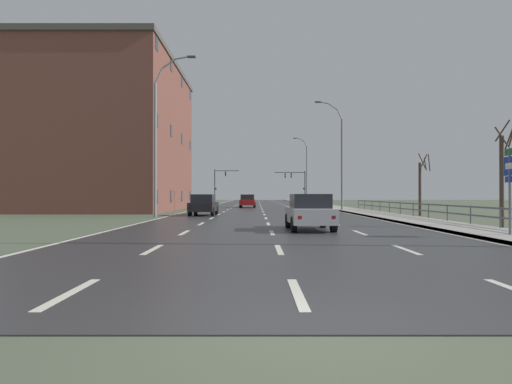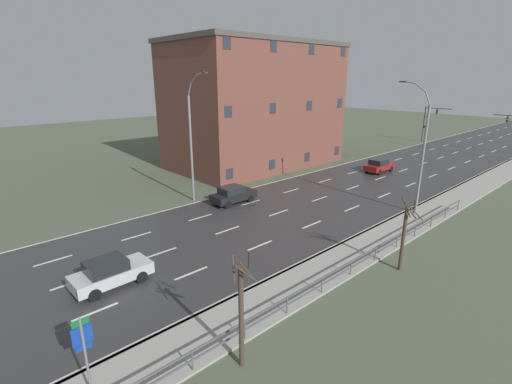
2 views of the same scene
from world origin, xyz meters
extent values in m
cube|color=#4C5642|center=(0.00, 48.00, -0.06)|extent=(160.00, 160.00, 0.12)
cube|color=#303033|center=(0.00, 60.00, 0.01)|extent=(14.00, 120.00, 0.02)
cube|color=beige|center=(-3.50, 2.00, 0.02)|extent=(0.16, 2.20, 0.01)
cube|color=beige|center=(-3.50, 7.40, 0.02)|extent=(0.16, 2.20, 0.01)
cube|color=beige|center=(-3.50, 12.80, 0.02)|extent=(0.16, 2.20, 0.01)
cube|color=beige|center=(-3.50, 18.20, 0.02)|extent=(0.16, 2.20, 0.01)
cube|color=beige|center=(-3.50, 23.60, 0.02)|extent=(0.16, 2.20, 0.01)
cube|color=beige|center=(-3.50, 29.00, 0.02)|extent=(0.16, 2.20, 0.01)
cube|color=beige|center=(-3.50, 34.40, 0.02)|extent=(0.16, 2.20, 0.01)
cube|color=beige|center=(-3.50, 39.80, 0.02)|extent=(0.16, 2.20, 0.01)
cube|color=beige|center=(-3.50, 45.20, 0.02)|extent=(0.16, 2.20, 0.01)
cube|color=beige|center=(-3.50, 50.60, 0.02)|extent=(0.16, 2.20, 0.01)
cube|color=beige|center=(-3.50, 56.00, 0.02)|extent=(0.16, 2.20, 0.01)
cube|color=beige|center=(-3.50, 61.40, 0.02)|extent=(0.16, 2.20, 0.01)
cube|color=beige|center=(-3.50, 66.80, 0.02)|extent=(0.16, 2.20, 0.01)
cube|color=beige|center=(-3.50, 72.20, 0.02)|extent=(0.16, 2.20, 0.01)
cube|color=beige|center=(-3.50, 77.60, 0.02)|extent=(0.16, 2.20, 0.01)
cube|color=beige|center=(-3.50, 83.00, 0.02)|extent=(0.16, 2.20, 0.01)
cube|color=beige|center=(-3.50, 88.40, 0.02)|extent=(0.16, 2.20, 0.01)
cube|color=beige|center=(-3.50, 93.80, 0.02)|extent=(0.16, 2.20, 0.01)
cube|color=beige|center=(-3.50, 99.20, 0.02)|extent=(0.16, 2.20, 0.01)
cube|color=beige|center=(-3.50, 104.60, 0.02)|extent=(0.16, 2.20, 0.01)
cube|color=beige|center=(-3.50, 110.00, 0.02)|extent=(0.16, 2.20, 0.01)
cube|color=beige|center=(-3.50, 115.40, 0.02)|extent=(0.16, 2.20, 0.01)
cube|color=beige|center=(0.00, 2.00, 0.02)|extent=(0.16, 2.20, 0.01)
cube|color=beige|center=(0.00, 7.40, 0.02)|extent=(0.16, 2.20, 0.01)
cube|color=beige|center=(0.00, 12.80, 0.02)|extent=(0.16, 2.20, 0.01)
cube|color=beige|center=(0.00, 18.20, 0.02)|extent=(0.16, 2.20, 0.01)
cube|color=beige|center=(0.00, 23.60, 0.02)|extent=(0.16, 2.20, 0.01)
cube|color=beige|center=(0.00, 29.00, 0.02)|extent=(0.16, 2.20, 0.01)
cube|color=beige|center=(0.00, 34.40, 0.02)|extent=(0.16, 2.20, 0.01)
cube|color=beige|center=(0.00, 39.80, 0.02)|extent=(0.16, 2.20, 0.01)
cube|color=beige|center=(0.00, 45.20, 0.02)|extent=(0.16, 2.20, 0.01)
cube|color=beige|center=(0.00, 50.60, 0.02)|extent=(0.16, 2.20, 0.01)
cube|color=beige|center=(0.00, 56.00, 0.02)|extent=(0.16, 2.20, 0.01)
cube|color=beige|center=(0.00, 61.40, 0.02)|extent=(0.16, 2.20, 0.01)
cube|color=beige|center=(0.00, 66.80, 0.02)|extent=(0.16, 2.20, 0.01)
cube|color=beige|center=(0.00, 72.20, 0.02)|extent=(0.16, 2.20, 0.01)
cube|color=beige|center=(0.00, 77.60, 0.02)|extent=(0.16, 2.20, 0.01)
cube|color=beige|center=(0.00, 83.00, 0.02)|extent=(0.16, 2.20, 0.01)
cube|color=beige|center=(0.00, 88.40, 0.02)|extent=(0.16, 2.20, 0.01)
cube|color=beige|center=(0.00, 93.80, 0.02)|extent=(0.16, 2.20, 0.01)
cube|color=beige|center=(0.00, 99.20, 0.02)|extent=(0.16, 2.20, 0.01)
cube|color=beige|center=(0.00, 104.60, 0.02)|extent=(0.16, 2.20, 0.01)
cube|color=beige|center=(0.00, 110.00, 0.02)|extent=(0.16, 2.20, 0.01)
cube|color=beige|center=(0.00, 115.40, 0.02)|extent=(0.16, 2.20, 0.01)
cube|color=beige|center=(3.50, 7.40, 0.02)|extent=(0.16, 2.20, 0.01)
cube|color=beige|center=(3.50, 12.80, 0.02)|extent=(0.16, 2.20, 0.01)
cube|color=beige|center=(3.50, 18.20, 0.02)|extent=(0.16, 2.20, 0.01)
cube|color=beige|center=(3.50, 23.60, 0.02)|extent=(0.16, 2.20, 0.01)
cube|color=beige|center=(3.50, 29.00, 0.02)|extent=(0.16, 2.20, 0.01)
cube|color=beige|center=(3.50, 34.40, 0.02)|extent=(0.16, 2.20, 0.01)
cube|color=beige|center=(3.50, 39.80, 0.02)|extent=(0.16, 2.20, 0.01)
cube|color=beige|center=(3.50, 45.20, 0.02)|extent=(0.16, 2.20, 0.01)
cube|color=beige|center=(3.50, 50.60, 0.02)|extent=(0.16, 2.20, 0.01)
cube|color=beige|center=(3.50, 56.00, 0.02)|extent=(0.16, 2.20, 0.01)
cube|color=beige|center=(3.50, 61.40, 0.02)|extent=(0.16, 2.20, 0.01)
cube|color=beige|center=(3.50, 66.80, 0.02)|extent=(0.16, 2.20, 0.01)
cube|color=beige|center=(3.50, 72.20, 0.02)|extent=(0.16, 2.20, 0.01)
cube|color=beige|center=(3.50, 77.60, 0.02)|extent=(0.16, 2.20, 0.01)
cube|color=beige|center=(3.50, 83.00, 0.02)|extent=(0.16, 2.20, 0.01)
cube|color=beige|center=(3.50, 88.40, 0.02)|extent=(0.16, 2.20, 0.01)
cube|color=beige|center=(3.50, 93.80, 0.02)|extent=(0.16, 2.20, 0.01)
cube|color=beige|center=(3.50, 99.20, 0.02)|extent=(0.16, 2.20, 0.01)
cube|color=beige|center=(3.50, 104.60, 0.02)|extent=(0.16, 2.20, 0.01)
cube|color=beige|center=(3.50, 110.00, 0.02)|extent=(0.16, 2.20, 0.01)
cube|color=beige|center=(3.50, 115.40, 0.02)|extent=(0.16, 2.20, 0.01)
cube|color=beige|center=(6.85, 60.00, 0.02)|extent=(0.16, 120.00, 0.01)
cube|color=beige|center=(-6.85, 60.00, 0.02)|extent=(0.16, 120.00, 0.01)
cube|color=gray|center=(8.50, 60.00, 0.06)|extent=(3.00, 120.00, 0.12)
cube|color=slate|center=(7.08, 60.00, 0.06)|extent=(0.16, 120.00, 0.12)
cube|color=#515459|center=(9.85, 22.02, 0.95)|extent=(0.06, 36.71, 0.08)
cube|color=#515459|center=(9.85, 22.02, 0.55)|extent=(0.06, 36.71, 0.08)
cylinder|color=#515459|center=(9.85, 14.15, 0.50)|extent=(0.07, 0.07, 1.00)
cylinder|color=#515459|center=(9.85, 16.77, 0.50)|extent=(0.07, 0.07, 1.00)
cylinder|color=#515459|center=(9.85, 19.39, 0.50)|extent=(0.07, 0.07, 1.00)
cylinder|color=#515459|center=(9.85, 22.02, 0.50)|extent=(0.07, 0.07, 1.00)
cylinder|color=#515459|center=(9.85, 24.64, 0.50)|extent=(0.07, 0.07, 1.00)
cylinder|color=#515459|center=(9.85, 27.26, 0.50)|extent=(0.07, 0.07, 1.00)
cylinder|color=#515459|center=(9.85, 29.88, 0.50)|extent=(0.07, 0.07, 1.00)
cylinder|color=#515459|center=(9.85, 32.51, 0.50)|extent=(0.07, 0.07, 1.00)
cylinder|color=#515459|center=(9.85, 35.13, 0.50)|extent=(0.07, 0.07, 1.00)
cylinder|color=#515459|center=(9.85, 37.75, 0.50)|extent=(0.07, 0.07, 1.00)
cylinder|color=#515459|center=(9.85, 40.37, 0.50)|extent=(0.07, 0.07, 1.00)
cylinder|color=slate|center=(7.60, 37.44, 4.37)|extent=(0.20, 0.20, 8.74)
cylinder|color=slate|center=(7.38, 37.44, 9.22)|extent=(0.54, 0.11, 0.99)
cylinder|color=slate|center=(6.73, 37.44, 9.99)|extent=(0.92, 0.11, 0.69)
cylinder|color=slate|center=(5.79, 37.44, 10.38)|extent=(1.04, 0.11, 0.29)
cube|color=#333335|center=(5.28, 37.44, 10.42)|extent=(0.56, 0.24, 0.12)
cylinder|color=slate|center=(7.60, 66.83, 4.67)|extent=(0.20, 0.20, 9.35)
cylinder|color=slate|center=(7.42, 66.83, 9.74)|extent=(0.46, 0.11, 0.83)
cylinder|color=slate|center=(6.88, 66.83, 10.38)|extent=(0.77, 0.11, 0.58)
cylinder|color=slate|center=(6.10, 66.83, 10.70)|extent=(0.87, 0.11, 0.26)
cube|color=#333335|center=(5.68, 66.83, 10.72)|extent=(0.56, 0.24, 0.12)
cylinder|color=slate|center=(-7.60, 25.69, 4.63)|extent=(0.20, 0.20, 9.27)
cylinder|color=slate|center=(-7.36, 25.69, 9.78)|extent=(0.58, 0.11, 1.07)
cylinder|color=slate|center=(-6.66, 25.69, 10.61)|extent=(0.99, 0.11, 0.74)
cylinder|color=slate|center=(-5.65, 25.69, 11.03)|extent=(1.13, 0.11, 0.30)
cube|color=#333335|center=(-5.09, 25.69, 11.08)|extent=(0.56, 0.24, 0.12)
cylinder|color=slate|center=(8.40, 10.91, 1.60)|extent=(0.09, 0.09, 3.21)
cube|color=#146633|center=(8.38, 10.91, 3.06)|extent=(0.03, 0.56, 0.24)
cube|color=#143899|center=(8.38, 10.91, 2.56)|extent=(0.03, 0.68, 0.68)
cube|color=white|center=(8.36, 10.91, 2.56)|extent=(0.01, 0.44, 0.22)
cube|color=#143899|center=(8.38, 10.91, 2.09)|extent=(0.03, 0.52, 0.22)
cylinder|color=#38383A|center=(7.90, 72.09, 2.84)|extent=(0.18, 0.18, 5.68)
cylinder|color=#38383A|center=(5.25, 72.09, 5.43)|extent=(5.30, 0.12, 0.12)
cube|color=black|center=(5.51, 72.09, 4.88)|extent=(0.20, 0.28, 0.80)
sphere|color=#2D2D2D|center=(5.51, 71.94, 5.14)|extent=(0.14, 0.14, 0.14)
sphere|color=#F2AD19|center=(5.51, 71.94, 4.88)|extent=(0.14, 0.14, 0.14)
sphere|color=#2D2D2D|center=(5.51, 71.94, 4.62)|extent=(0.14, 0.14, 0.14)
cube|color=black|center=(4.45, 72.09, 4.88)|extent=(0.20, 0.28, 0.80)
sphere|color=#2D2D2D|center=(4.45, 71.94, 5.14)|extent=(0.14, 0.14, 0.14)
sphere|color=#F2AD19|center=(4.45, 71.94, 4.88)|extent=(0.14, 0.14, 0.14)
sphere|color=#2D2D2D|center=(4.45, 71.94, 4.62)|extent=(0.14, 0.14, 0.14)
cube|color=black|center=(7.68, 72.04, 2.60)|extent=(0.18, 0.12, 0.32)
cylinder|color=#38383A|center=(-7.90, 72.89, 3.01)|extent=(0.18, 0.18, 6.02)
cylinder|color=#38383A|center=(-5.79, 72.89, 5.77)|extent=(4.23, 0.12, 0.12)
cube|color=black|center=(-6.00, 72.89, 5.22)|extent=(0.20, 0.28, 0.80)
sphere|color=#2D2D2D|center=(-6.00, 72.74, 5.48)|extent=(0.14, 0.14, 0.14)
sphere|color=#2D2D2D|center=(-6.00, 72.74, 5.22)|extent=(0.14, 0.14, 0.14)
sphere|color=green|center=(-6.00, 72.74, 4.96)|extent=(0.14, 0.14, 0.14)
cube|color=black|center=(-7.68, 72.84, 2.60)|extent=(0.18, 0.12, 0.32)
cube|color=#B7B7BC|center=(1.68, 14.40, 0.65)|extent=(1.84, 4.14, 0.64)
cube|color=black|center=(1.68, 14.15, 1.27)|extent=(1.60, 2.03, 0.60)
cube|color=slate|center=(1.66, 15.09, 1.25)|extent=(1.41, 0.11, 0.51)
cylinder|color=black|center=(2.46, 15.68, 0.33)|extent=(0.23, 0.66, 0.66)
cylinder|color=black|center=(0.84, 15.65, 0.33)|extent=(0.23, 0.66, 0.66)
cylinder|color=black|center=(2.51, 13.14, 0.33)|extent=(0.23, 0.66, 0.66)
cylinder|color=black|center=(0.90, 13.11, 0.33)|extent=(0.23, 0.66, 0.66)
cube|color=red|center=(1.06, 12.35, 0.65)|extent=(0.16, 0.04, 0.14)
cube|color=red|center=(2.38, 12.38, 0.65)|extent=(0.16, 0.04, 0.14)
cube|color=maroon|center=(-1.63, 47.73, 0.65)|extent=(1.83, 4.13, 0.64)
cube|color=black|center=(-1.63, 47.48, 1.27)|extent=(1.59, 2.03, 0.60)
cube|color=slate|center=(-1.62, 48.43, 1.25)|extent=(1.41, 0.10, 0.51)
cylinder|color=black|center=(-0.80, 48.99, 0.33)|extent=(0.23, 0.66, 0.66)
cylinder|color=black|center=(-2.42, 49.02, 0.33)|extent=(0.23, 0.66, 0.66)
cylinder|color=black|center=(-0.84, 46.45, 0.33)|extent=(0.23, 0.66, 0.66)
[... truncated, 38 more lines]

